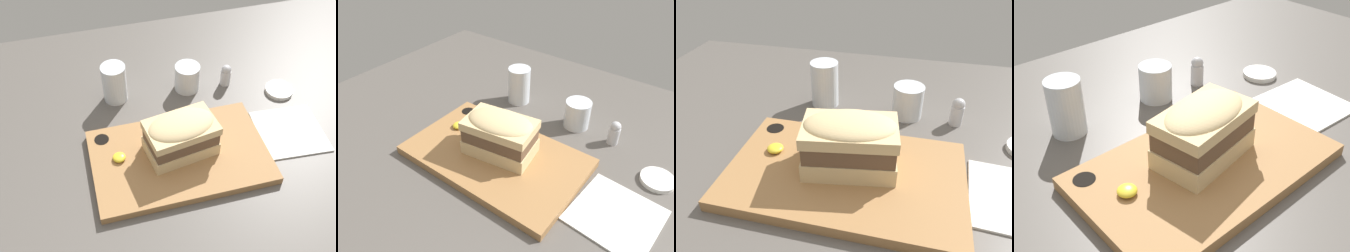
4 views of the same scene
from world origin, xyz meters
TOP-DOWN VIEW (x-y plane):
  - dining_table at (0.00, 0.00)cm, footprint 144.21×117.15cm
  - serving_board at (-9.68, 1.72)cm, footprint 39.93×24.52cm
  - sandwich at (-9.09, 2.80)cm, footprint 16.63×11.70cm
  - mustard_dollop at (-23.12, 3.74)cm, footprint 2.95×2.95cm
  - water_glass at (-20.12, 25.80)cm, footprint 6.27×6.27cm
  - wine_glass at (-0.99, 24.86)cm, footprint 6.62×6.62cm
  - napkin at (18.83, 3.08)cm, footprint 16.85×16.72cm
  - salt_shaker at (9.50, 23.82)cm, footprint 2.72×2.72cm
  - condiment_dish at (22.46, 17.16)cm, footprint 7.30×7.30cm

SIDE VIEW (x-z plane):
  - dining_table at x=0.00cm, z-range 0.00..2.00cm
  - napkin at x=18.83cm, z-range 2.00..2.40cm
  - condiment_dish at x=22.46cm, z-range 2.00..3.04cm
  - serving_board at x=-9.68cm, z-range 1.98..4.05cm
  - mustard_dollop at x=-23.12cm, z-range 4.03..5.20cm
  - salt_shaker at x=9.50cm, z-range 2.04..8.27cm
  - wine_glass at x=-0.99cm, z-range 1.56..8.86cm
  - water_glass at x=-20.12cm, z-range 1.31..11.72cm
  - sandwich at x=-9.09cm, z-range 4.40..14.19cm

